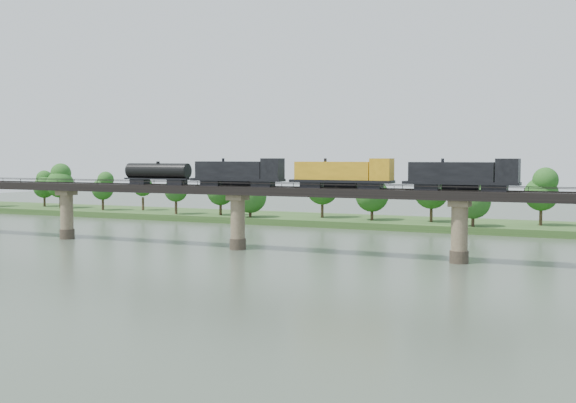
% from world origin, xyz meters
% --- Properties ---
extents(ground, '(400.00, 400.00, 0.00)m').
position_xyz_m(ground, '(0.00, 0.00, 0.00)').
color(ground, '#354234').
rests_on(ground, ground).
extents(far_bank, '(300.00, 24.00, 1.60)m').
position_xyz_m(far_bank, '(0.00, 85.00, 0.80)').
color(far_bank, '#2A4B1E').
rests_on(far_bank, ground).
extents(bridge, '(236.00, 30.00, 11.50)m').
position_xyz_m(bridge, '(0.00, 30.00, 5.46)').
color(bridge, '#473A2D').
rests_on(bridge, ground).
extents(bridge_superstructure, '(220.00, 4.90, 0.75)m').
position_xyz_m(bridge_superstructure, '(0.00, 30.00, 11.79)').
color(bridge_superstructure, black).
rests_on(bridge_superstructure, bridge).
extents(far_treeline, '(289.06, 17.54, 13.60)m').
position_xyz_m(far_treeline, '(-8.21, 80.52, 8.83)').
color(far_treeline, '#382619').
rests_on(far_treeline, far_bank).
extents(freight_train, '(73.63, 2.87, 5.07)m').
position_xyz_m(freight_train, '(13.45, 30.00, 13.92)').
color(freight_train, black).
rests_on(freight_train, bridge).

